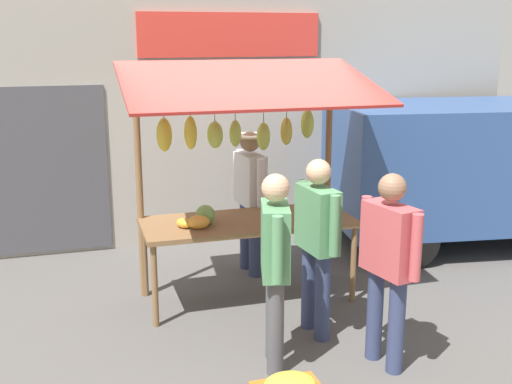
{
  "coord_description": "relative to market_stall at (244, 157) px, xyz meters",
  "views": [
    {
      "loc": [
        1.74,
        6.12,
        2.77
      ],
      "look_at": [
        0.0,
        0.3,
        1.25
      ],
      "focal_mm": 44.64,
      "sensor_mm": 36.0,
      "label": 1
    }
  ],
  "objects": [
    {
      "name": "ground_plane",
      "position": [
        -0.03,
        0.04,
        -1.54
      ],
      "size": [
        40.0,
        40.0,
        0.0
      ],
      "primitive_type": "plane",
      "color": "#514F4C"
    },
    {
      "name": "shopper_with_shopping_bag",
      "position": [
        -0.41,
        1.0,
        -0.57
      ],
      "size": [
        0.27,
        0.71,
        1.68
      ],
      "rotation": [
        0.0,
        0.0,
        -1.46
      ],
      "color": "navy",
      "rests_on": "ground"
    },
    {
      "name": "shopper_in_striped_shirt",
      "position": [
        0.15,
        1.47,
        -0.57
      ],
      "size": [
        0.34,
        0.69,
        1.68
      ],
      "rotation": [
        0.0,
        0.0,
        -1.84
      ],
      "color": "#4C4C51",
      "rests_on": "ground"
    },
    {
      "name": "shopper_with_ponytail",
      "position": [
        -0.76,
        1.72,
        -0.57
      ],
      "size": [
        0.32,
        0.7,
        1.68
      ],
      "rotation": [
        0.0,
        0.0,
        -1.36
      ],
      "color": "navy",
      "rests_on": "ground"
    },
    {
      "name": "parked_van",
      "position": [
        -3.62,
        -0.94,
        -0.42
      ],
      "size": [
        4.6,
        2.41,
        1.88
      ],
      "rotation": [
        0.0,
        0.0,
        -0.13
      ],
      "color": "#2D4C84",
      "rests_on": "ground"
    },
    {
      "name": "vendor_with_sunhat",
      "position": [
        -0.27,
        -0.71,
        -0.54
      ],
      "size": [
        0.44,
        0.71,
        1.69
      ],
      "rotation": [
        0.0,
        0.0,
        1.68
      ],
      "color": "navy",
      "rests_on": "ground"
    },
    {
      "name": "market_stall",
      "position": [
        0.0,
        0.0,
        0.0
      ],
      "size": [
        2.5,
        1.46,
        2.5
      ],
      "color": "brown",
      "rests_on": "ground"
    },
    {
      "name": "street_backdrop",
      "position": [
        0.01,
        -2.16,
        0.15
      ],
      "size": [
        9.0,
        0.3,
        3.4
      ],
      "color": "#9E998E",
      "rests_on": "ground"
    }
  ]
}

